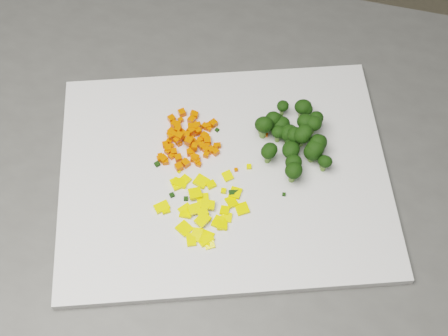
% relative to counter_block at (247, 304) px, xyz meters
% --- Properties ---
extents(counter_block, '(1.10, 0.77, 0.90)m').
position_rel_counter_block_xyz_m(counter_block, '(0.00, 0.00, 0.00)').
color(counter_block, '#494946').
rests_on(counter_block, ground).
extents(cutting_board, '(0.52, 0.46, 0.01)m').
position_rel_counter_block_xyz_m(cutting_board, '(-0.05, 0.01, 0.46)').
color(cutting_board, silver).
rests_on(cutting_board, counter_block).
extents(carrot_pile, '(0.10, 0.10, 0.03)m').
position_rel_counter_block_xyz_m(carrot_pile, '(-0.11, 0.05, 0.47)').
color(carrot_pile, '#EB4702').
rests_on(carrot_pile, cutting_board).
extents(pepper_pile, '(0.11, 0.11, 0.02)m').
position_rel_counter_block_xyz_m(pepper_pile, '(-0.07, -0.04, 0.47)').
color(pepper_pile, yellow).
rests_on(pepper_pile, cutting_board).
extents(broccoli_pile, '(0.11, 0.11, 0.05)m').
position_rel_counter_block_xyz_m(broccoli_pile, '(0.03, 0.08, 0.49)').
color(broccoli_pile, black).
rests_on(broccoli_pile, cutting_board).
extents(carrot_cube_0, '(0.01, 0.01, 0.01)m').
position_rel_counter_block_xyz_m(carrot_cube_0, '(-0.13, 0.01, 0.47)').
color(carrot_cube_0, '#EB4702').
rests_on(carrot_cube_0, carrot_pile).
extents(carrot_cube_1, '(0.01, 0.01, 0.01)m').
position_rel_counter_block_xyz_m(carrot_cube_1, '(-0.12, 0.04, 0.48)').
color(carrot_cube_1, '#EB4702').
rests_on(carrot_cube_1, carrot_pile).
extents(carrot_cube_2, '(0.01, 0.01, 0.01)m').
position_rel_counter_block_xyz_m(carrot_cube_2, '(-0.07, 0.05, 0.46)').
color(carrot_cube_2, '#EB4702').
rests_on(carrot_cube_2, carrot_pile).
extents(carrot_cube_3, '(0.01, 0.01, 0.01)m').
position_rel_counter_block_xyz_m(carrot_cube_3, '(-0.13, 0.04, 0.47)').
color(carrot_cube_3, '#EB4702').
rests_on(carrot_cube_3, carrot_pile).
extents(carrot_cube_4, '(0.01, 0.01, 0.01)m').
position_rel_counter_block_xyz_m(carrot_cube_4, '(-0.12, 0.05, 0.47)').
color(carrot_cube_4, '#EB4702').
rests_on(carrot_cube_4, carrot_pile).
extents(carrot_cube_5, '(0.01, 0.01, 0.01)m').
position_rel_counter_block_xyz_m(carrot_cube_5, '(-0.13, 0.02, 0.47)').
color(carrot_cube_5, '#EB4702').
rests_on(carrot_cube_5, carrot_pile).
extents(carrot_cube_6, '(0.01, 0.01, 0.01)m').
position_rel_counter_block_xyz_m(carrot_cube_6, '(-0.11, 0.02, 0.47)').
color(carrot_cube_6, '#EB4702').
rests_on(carrot_cube_6, carrot_pile).
extents(carrot_cube_7, '(0.01, 0.01, 0.01)m').
position_rel_counter_block_xyz_m(carrot_cube_7, '(-0.13, 0.06, 0.47)').
color(carrot_cube_7, '#EB4702').
rests_on(carrot_cube_7, carrot_pile).
extents(carrot_cube_8, '(0.01, 0.01, 0.01)m').
position_rel_counter_block_xyz_m(carrot_cube_8, '(-0.10, 0.03, 0.46)').
color(carrot_cube_8, '#EB4702').
rests_on(carrot_cube_8, carrot_pile).
extents(carrot_cube_9, '(0.01, 0.01, 0.01)m').
position_rel_counter_block_xyz_m(carrot_cube_9, '(-0.09, 0.02, 0.47)').
color(carrot_cube_9, '#EB4702').
rests_on(carrot_cube_9, carrot_pile).
extents(carrot_cube_10, '(0.01, 0.01, 0.01)m').
position_rel_counter_block_xyz_m(carrot_cube_10, '(-0.08, 0.08, 0.47)').
color(carrot_cube_10, '#EB4702').
rests_on(carrot_cube_10, carrot_pile).
extents(carrot_cube_11, '(0.01, 0.01, 0.01)m').
position_rel_counter_block_xyz_m(carrot_cube_11, '(-0.10, 0.06, 0.47)').
color(carrot_cube_11, '#EB4702').
rests_on(carrot_cube_11, carrot_pile).
extents(carrot_cube_12, '(0.01, 0.01, 0.01)m').
position_rel_counter_block_xyz_m(carrot_cube_12, '(-0.09, 0.05, 0.46)').
color(carrot_cube_12, '#EB4702').
rests_on(carrot_cube_12, carrot_pile).
extents(carrot_cube_13, '(0.01, 0.01, 0.01)m').
position_rel_counter_block_xyz_m(carrot_cube_13, '(-0.10, 0.07, 0.46)').
color(carrot_cube_13, '#EB4702').
rests_on(carrot_cube_13, carrot_pile).
extents(carrot_cube_14, '(0.01, 0.01, 0.01)m').
position_rel_counter_block_xyz_m(carrot_cube_14, '(-0.12, 0.04, 0.47)').
color(carrot_cube_14, '#EB4702').
rests_on(carrot_cube_14, carrot_pile).
extents(carrot_cube_15, '(0.01, 0.01, 0.01)m').
position_rel_counter_block_xyz_m(carrot_cube_15, '(-0.12, 0.02, 0.46)').
color(carrot_cube_15, '#EB4702').
rests_on(carrot_cube_15, carrot_pile).
extents(carrot_cube_16, '(0.01, 0.01, 0.01)m').
position_rel_counter_block_xyz_m(carrot_cube_16, '(-0.10, 0.03, 0.46)').
color(carrot_cube_16, '#EB4702').
rests_on(carrot_cube_16, carrot_pile).
extents(carrot_cube_17, '(0.01, 0.01, 0.01)m').
position_rel_counter_block_xyz_m(carrot_cube_17, '(-0.10, 0.03, 0.47)').
color(carrot_cube_17, '#EB4702').
rests_on(carrot_cube_17, carrot_pile).
extents(carrot_cube_18, '(0.01, 0.01, 0.01)m').
position_rel_counter_block_xyz_m(carrot_cube_18, '(-0.11, 0.09, 0.47)').
color(carrot_cube_18, '#EB4702').
rests_on(carrot_cube_18, carrot_pile).
extents(carrot_cube_19, '(0.01, 0.01, 0.01)m').
position_rel_counter_block_xyz_m(carrot_cube_19, '(-0.09, 0.02, 0.46)').
color(carrot_cube_19, '#EB4702').
rests_on(carrot_cube_19, carrot_pile).
extents(carrot_cube_20, '(0.01, 0.01, 0.01)m').
position_rel_counter_block_xyz_m(carrot_cube_20, '(-0.07, 0.05, 0.46)').
color(carrot_cube_20, '#EB4702').
rests_on(carrot_cube_20, carrot_pile).
extents(carrot_cube_21, '(0.01, 0.01, 0.01)m').
position_rel_counter_block_xyz_m(carrot_cube_21, '(-0.14, 0.08, 0.47)').
color(carrot_cube_21, '#EB4702').
rests_on(carrot_cube_21, carrot_pile).
extents(carrot_cube_22, '(0.01, 0.01, 0.01)m').
position_rel_counter_block_xyz_m(carrot_cube_22, '(-0.14, 0.01, 0.46)').
color(carrot_cube_22, '#EB4702').
rests_on(carrot_cube_22, carrot_pile).
extents(carrot_cube_23, '(0.01, 0.01, 0.01)m').
position_rel_counter_block_xyz_m(carrot_cube_23, '(-0.13, 0.08, 0.46)').
color(carrot_cube_23, '#EB4702').
rests_on(carrot_cube_23, carrot_pile).
extents(carrot_cube_24, '(0.01, 0.01, 0.01)m').
position_rel_counter_block_xyz_m(carrot_cube_24, '(-0.11, 0.06, 0.47)').
color(carrot_cube_24, '#EB4702').
rests_on(carrot_cube_24, carrot_pile).
extents(carrot_cube_25, '(0.01, 0.01, 0.01)m').
position_rel_counter_block_xyz_m(carrot_cube_25, '(-0.11, 0.09, 0.47)').
color(carrot_cube_25, '#EB4702').
rests_on(carrot_cube_25, carrot_pile).
extents(carrot_cube_26, '(0.01, 0.01, 0.01)m').
position_rel_counter_block_xyz_m(carrot_cube_26, '(-0.08, 0.02, 0.46)').
color(carrot_cube_26, '#EB4702').
rests_on(carrot_cube_26, carrot_pile).
extents(carrot_cube_27, '(0.01, 0.01, 0.01)m').
position_rel_counter_block_xyz_m(carrot_cube_27, '(-0.11, 0.08, 0.47)').
color(carrot_cube_27, '#EB4702').
rests_on(carrot_cube_27, carrot_pile).
extents(carrot_cube_28, '(0.01, 0.01, 0.01)m').
position_rel_counter_block_xyz_m(carrot_cube_28, '(-0.07, 0.04, 0.47)').
color(carrot_cube_28, '#EB4702').
rests_on(carrot_cube_28, carrot_pile).
extents(carrot_cube_29, '(0.01, 0.01, 0.01)m').
position_rel_counter_block_xyz_m(carrot_cube_29, '(-0.13, 0.06, 0.47)').
color(carrot_cube_29, '#EB4702').
rests_on(carrot_cube_29, carrot_pile).
extents(carrot_cube_30, '(0.01, 0.01, 0.01)m').
position_rel_counter_block_xyz_m(carrot_cube_30, '(-0.13, 0.06, 0.47)').
color(carrot_cube_30, '#EB4702').
rests_on(carrot_cube_30, carrot_pile).
extents(carrot_cube_31, '(0.01, 0.01, 0.01)m').
position_rel_counter_block_xyz_m(carrot_cube_31, '(-0.11, 0.06, 0.47)').
color(carrot_cube_31, '#EB4702').
rests_on(carrot_cube_31, carrot_pile).
extents(carrot_cube_32, '(0.01, 0.01, 0.01)m').
position_rel_counter_block_xyz_m(carrot_cube_32, '(-0.10, 0.04, 0.47)').
color(carrot_cube_32, '#EB4702').
rests_on(carrot_cube_32, carrot_pile).
extents(carrot_cube_33, '(0.01, 0.01, 0.01)m').
position_rel_counter_block_xyz_m(carrot_cube_33, '(-0.08, 0.05, 0.47)').
color(carrot_cube_33, '#EB4702').
rests_on(carrot_cube_33, carrot_pile).
extents(carrot_cube_34, '(0.01, 0.01, 0.01)m').
position_rel_counter_block_xyz_m(carrot_cube_34, '(-0.13, 0.03, 0.46)').
color(carrot_cube_34, '#EB4702').
rests_on(carrot_cube_34, carrot_pile).
extents(carrot_cube_35, '(0.01, 0.01, 0.01)m').
position_rel_counter_block_xyz_m(carrot_cube_35, '(-0.10, 0.06, 0.46)').
color(carrot_cube_35, '#EB4702').
rests_on(carrot_cube_35, carrot_pile).
extents(carrot_cube_36, '(0.01, 0.01, 0.01)m').
position_rel_counter_block_xyz_m(carrot_cube_36, '(-0.13, 0.05, 0.47)').
color(carrot_cube_36, '#EB4702').
rests_on(carrot_cube_36, carrot_pile).
extents(carrot_cube_37, '(0.01, 0.01, 0.01)m').
position_rel_counter_block_xyz_m(carrot_cube_37, '(-0.09, 0.04, 0.47)').
color(carrot_cube_37, '#EB4702').
rests_on(carrot_cube_37, carrot_pile).
extents(carrot_cube_38, '(0.01, 0.01, 0.01)m').
position_rel_counter_block_xyz_m(carrot_cube_38, '(-0.10, 0.05, 0.47)').
color(carrot_cube_38, '#EB4702').
rests_on(carrot_cube_38, carrot_pile).
extents(carrot_cube_39, '(0.01, 0.01, 0.01)m').
position_rel_counter_block_xyz_m(carrot_cube_39, '(-0.13, 0.03, 0.47)').
color(carrot_cube_39, '#EB4702').
rests_on(carrot_cube_39, carrot_pile).
extents(carrot_cube_40, '(0.01, 0.01, 0.01)m').
position_rel_counter_block_xyz_m(carrot_cube_40, '(-0.08, 0.04, 0.47)').
color(carrot_cube_40, '#EB4702').
rests_on(carrot_cube_40, carrot_pile).
extents(carrot_cube_41, '(0.01, 0.01, 0.01)m').
position_rel_counter_block_xyz_m(carrot_cube_41, '(-0.13, 0.09, 0.47)').
color(carrot_cube_41, '#EB4702').
rests_on(carrot_cube_41, carrot_pile).
extents(carrot_cube_42, '(0.01, 0.01, 0.01)m').
position_rel_counter_block_xyz_m(carrot_cube_42, '(-0.14, 0.03, 0.47)').
color(carrot_cube_42, '#EB4702').
rests_on(carrot_cube_42, carrot_pile).
extents(carrot_cube_43, '(0.01, 0.01, 0.01)m').
position_rel_counter_block_xyz_m(carrot_cube_43, '(-0.09, 0.06, 0.47)').
color(carrot_cube_43, '#EB4702').
rests_on(carrot_cube_43, carrot_pile).
extents(carrot_cube_44, '(0.01, 0.01, 0.01)m').
position_rel_counter_block_xyz_m(carrot_cube_44, '(-0.12, 0.06, 0.47)').
color(carrot_cube_44, '#EB4702').
rests_on(carrot_cube_44, carrot_pile).
extents(carrot_cube_45, '(0.01, 0.01, 0.01)m').
position_rel_counter_block_xyz_m(carrot_cube_45, '(-0.11, 0.05, 0.46)').
color(carrot_cube_45, '#EB4702').
rests_on(carrot_cube_45, carrot_pile).
extents(carrot_cube_46, '(0.01, 0.01, 0.01)m').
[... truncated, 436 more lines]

